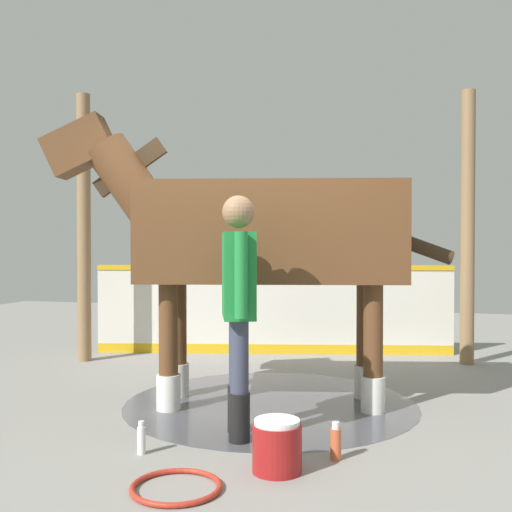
{
  "coord_description": "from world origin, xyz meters",
  "views": [
    {
      "loc": [
        -1.22,
        4.85,
        1.39
      ],
      "look_at": [
        0.01,
        0.2,
        1.29
      ],
      "focal_mm": 42.79,
      "sensor_mm": 36.0,
      "label": 1
    }
  ],
  "objects_px": {
    "wash_bucket": "(277,446)",
    "bottle_shampoo": "(141,439)",
    "handler": "(238,297)",
    "hose_coil": "(176,487)",
    "bottle_spray": "(336,442)",
    "horse": "(257,237)"
  },
  "relations": [
    {
      "from": "bottle_shampoo",
      "to": "wash_bucket",
      "type": "bearing_deg",
      "value": 175.22
    },
    {
      "from": "horse",
      "to": "bottle_spray",
      "type": "height_order",
      "value": "horse"
    },
    {
      "from": "wash_bucket",
      "to": "bottle_shampoo",
      "type": "height_order",
      "value": "wash_bucket"
    },
    {
      "from": "bottle_shampoo",
      "to": "horse",
      "type": "bearing_deg",
      "value": -106.33
    },
    {
      "from": "bottle_shampoo",
      "to": "bottle_spray",
      "type": "relative_size",
      "value": 0.9
    },
    {
      "from": "bottle_shampoo",
      "to": "bottle_spray",
      "type": "xyz_separation_m",
      "value": [
        -1.26,
        -0.22,
        0.01
      ]
    },
    {
      "from": "bottle_shampoo",
      "to": "hose_coil",
      "type": "relative_size",
      "value": 0.42
    },
    {
      "from": "handler",
      "to": "bottle_shampoo",
      "type": "xyz_separation_m",
      "value": [
        0.52,
        0.51,
        -0.91
      ]
    },
    {
      "from": "handler",
      "to": "bottle_shampoo",
      "type": "height_order",
      "value": "handler"
    },
    {
      "from": "wash_bucket",
      "to": "hose_coil",
      "type": "bearing_deg",
      "value": 40.21
    },
    {
      "from": "horse",
      "to": "bottle_spray",
      "type": "xyz_separation_m",
      "value": [
        -0.84,
        1.2,
        -1.34
      ]
    },
    {
      "from": "wash_bucket",
      "to": "handler",
      "type": "bearing_deg",
      "value": -54.58
    },
    {
      "from": "bottle_shampoo",
      "to": "handler",
      "type": "bearing_deg",
      "value": -135.41
    },
    {
      "from": "handler",
      "to": "hose_coil",
      "type": "xyz_separation_m",
      "value": [
        0.07,
        1.0,
        -0.99
      ]
    },
    {
      "from": "horse",
      "to": "wash_bucket",
      "type": "bearing_deg",
      "value": 96.56
    },
    {
      "from": "handler",
      "to": "wash_bucket",
      "type": "xyz_separation_m",
      "value": [
        -0.42,
        0.59,
        -0.85
      ]
    },
    {
      "from": "wash_bucket",
      "to": "hose_coil",
      "type": "xyz_separation_m",
      "value": [
        0.49,
        0.41,
        -0.14
      ]
    },
    {
      "from": "bottle_shampoo",
      "to": "bottle_spray",
      "type": "bearing_deg",
      "value": -169.95
    },
    {
      "from": "hose_coil",
      "to": "handler",
      "type": "bearing_deg",
      "value": -94.01
    },
    {
      "from": "handler",
      "to": "wash_bucket",
      "type": "relative_size",
      "value": 5.4
    },
    {
      "from": "handler",
      "to": "bottle_spray",
      "type": "xyz_separation_m",
      "value": [
        -0.74,
        0.29,
        -0.9
      ]
    },
    {
      "from": "bottle_spray",
      "to": "handler",
      "type": "bearing_deg",
      "value": -21.33
    }
  ]
}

